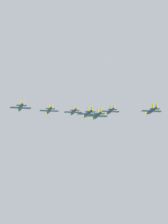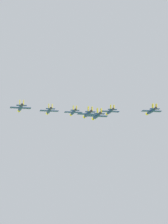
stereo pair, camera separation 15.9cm
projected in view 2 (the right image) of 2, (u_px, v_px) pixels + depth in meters
jet_lead at (73, 112)px, 299.78m from camera, size 10.91×16.97×3.64m
jet_left_wingman at (49, 111)px, 276.53m from camera, size 10.39×16.13×3.46m
jet_right_wingman at (110, 111)px, 283.51m from camera, size 10.42×16.24×3.48m
jet_left_outer at (20, 108)px, 253.42m from camera, size 10.70×16.57×3.57m
jet_right_outer at (151, 111)px, 267.20m from camera, size 10.82×16.88×3.61m
jet_slot_rear at (87, 114)px, 259.84m from camera, size 10.93×16.91×3.64m
jet_trailing at (96, 116)px, 239.80m from camera, size 10.35×16.05×3.45m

